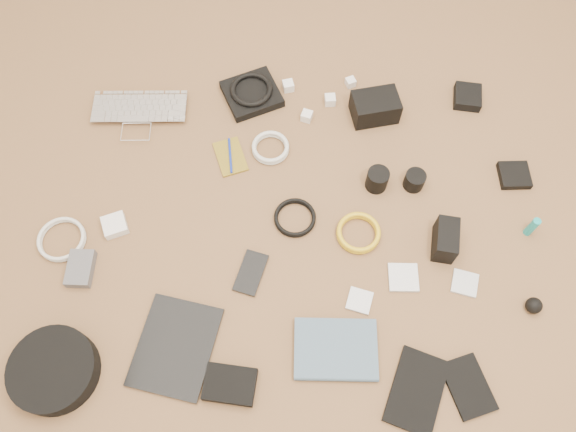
{
  "coord_description": "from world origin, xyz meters",
  "views": [
    {
      "loc": [
        0.03,
        -0.67,
        1.49
      ],
      "look_at": [
        0.01,
        0.04,
        0.02
      ],
      "focal_mm": 35.0,
      "sensor_mm": 36.0,
      "label": 1
    }
  ],
  "objects_px": {
    "laptop": "(139,119)",
    "dslr_camera": "(375,107)",
    "tablet": "(176,347)",
    "headphone_case": "(54,370)",
    "paperback": "(336,381)",
    "phone": "(251,273)"
  },
  "relations": [
    {
      "from": "laptop",
      "to": "dslr_camera",
      "type": "relative_size",
      "value": 2.11
    },
    {
      "from": "laptop",
      "to": "tablet",
      "type": "height_order",
      "value": "laptop"
    },
    {
      "from": "laptop",
      "to": "headphone_case",
      "type": "height_order",
      "value": "headphone_case"
    },
    {
      "from": "dslr_camera",
      "to": "tablet",
      "type": "distance_m",
      "value": 0.95
    },
    {
      "from": "laptop",
      "to": "paperback",
      "type": "relative_size",
      "value": 1.39
    },
    {
      "from": "laptop",
      "to": "paperback",
      "type": "xyz_separation_m",
      "value": [
        0.62,
        -0.8,
        -0.0
      ]
    },
    {
      "from": "tablet",
      "to": "headphone_case",
      "type": "bearing_deg",
      "value": -154.32
    },
    {
      "from": "dslr_camera",
      "to": "phone",
      "type": "bearing_deg",
      "value": -136.08
    },
    {
      "from": "headphone_case",
      "to": "paperback",
      "type": "bearing_deg",
      "value": -0.66
    },
    {
      "from": "dslr_camera",
      "to": "headphone_case",
      "type": "relative_size",
      "value": 0.64
    },
    {
      "from": "dslr_camera",
      "to": "phone",
      "type": "distance_m",
      "value": 0.66
    },
    {
      "from": "phone",
      "to": "paperback",
      "type": "relative_size",
      "value": 0.58
    },
    {
      "from": "tablet",
      "to": "headphone_case",
      "type": "xyz_separation_m",
      "value": [
        -0.3,
        -0.07,
        0.02
      ]
    },
    {
      "from": "phone",
      "to": "headphone_case",
      "type": "distance_m",
      "value": 0.57
    },
    {
      "from": "headphone_case",
      "to": "dslr_camera",
      "type": "bearing_deg",
      "value": 44.28
    },
    {
      "from": "laptop",
      "to": "tablet",
      "type": "xyz_separation_m",
      "value": [
        0.2,
        -0.72,
        -0.01
      ]
    },
    {
      "from": "laptop",
      "to": "dslr_camera",
      "type": "bearing_deg",
      "value": 1.44
    },
    {
      "from": "laptop",
      "to": "tablet",
      "type": "relative_size",
      "value": 1.2
    },
    {
      "from": "laptop",
      "to": "paperback",
      "type": "distance_m",
      "value": 1.01
    },
    {
      "from": "phone",
      "to": "paperback",
      "type": "distance_m",
      "value": 0.37
    },
    {
      "from": "dslr_camera",
      "to": "tablet",
      "type": "xyz_separation_m",
      "value": [
        -0.56,
        -0.76,
        -0.04
      ]
    },
    {
      "from": "laptop",
      "to": "phone",
      "type": "bearing_deg",
      "value": -54.65
    }
  ]
}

